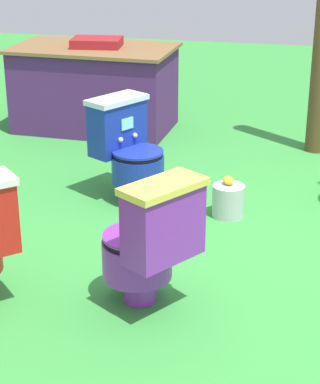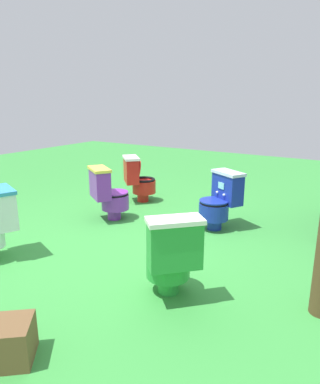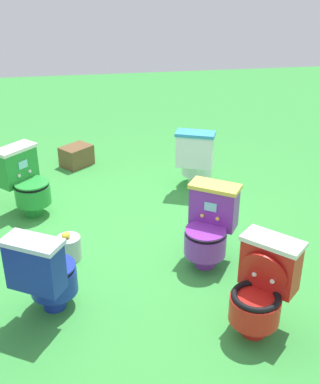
# 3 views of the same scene
# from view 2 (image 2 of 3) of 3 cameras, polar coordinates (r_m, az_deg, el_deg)

# --- Properties ---
(ground) EXTENTS (14.00, 14.00, 0.00)m
(ground) POSITION_cam_2_polar(r_m,az_deg,el_deg) (4.10, -5.15, -8.01)
(ground) COLOR green
(toilet_purple) EXTENTS (0.63, 0.61, 0.73)m
(toilet_purple) POSITION_cam_2_polar(r_m,az_deg,el_deg) (4.73, -8.39, -0.21)
(toilet_purple) COLOR purple
(toilet_purple) RESTS_ON ground
(toilet_green) EXTENTS (0.63, 0.63, 0.73)m
(toilet_green) POSITION_cam_2_polar(r_m,az_deg,el_deg) (2.89, 1.79, -10.27)
(toilet_green) COLOR green
(toilet_green) RESTS_ON ground
(toilet_blue) EXTENTS (0.63, 0.59, 0.73)m
(toilet_blue) POSITION_cam_2_polar(r_m,az_deg,el_deg) (4.43, 9.72, -1.32)
(toilet_blue) COLOR #192D9E
(toilet_blue) RESTS_ON ground
(toilet_red) EXTENTS (0.63, 0.63, 0.73)m
(toilet_red) POSITION_cam_2_polar(r_m,az_deg,el_deg) (5.53, -3.58, 2.18)
(toilet_red) COLOR red
(toilet_red) RESTS_ON ground
(small_crate) EXTENTS (0.46, 0.47, 0.26)m
(small_crate) POSITION_cam_2_polar(r_m,az_deg,el_deg) (2.58, -24.34, -21.39)
(small_crate) COLOR brown
(small_crate) RESTS_ON ground
(lemon_bucket) EXTENTS (0.22, 0.22, 0.28)m
(lemon_bucket) POSITION_cam_2_polar(r_m,az_deg,el_deg) (3.95, 3.37, -7.10)
(lemon_bucket) COLOR #B7B7BF
(lemon_bucket) RESTS_ON ground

